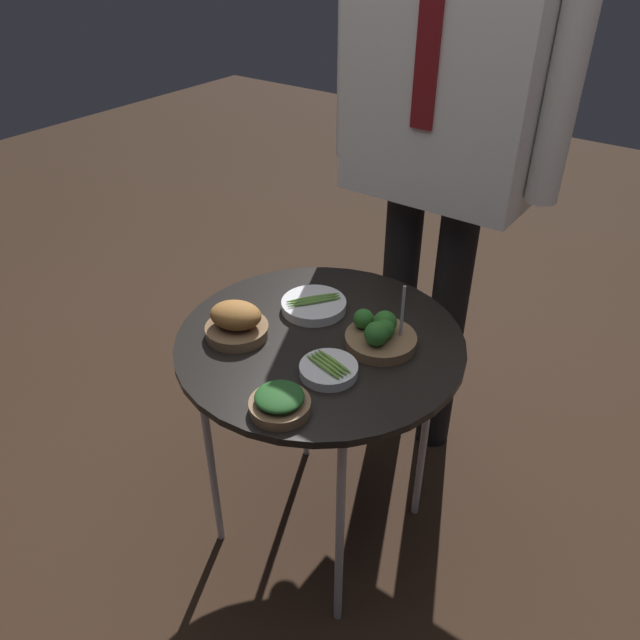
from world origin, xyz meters
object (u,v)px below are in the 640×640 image
at_px(bowl_asparagus_front_center, 314,305).
at_px(bowl_broccoli_center, 380,334).
at_px(bowl_roast_mid_left, 236,322).
at_px(serving_cart, 320,354).
at_px(waiter_figure, 445,103).
at_px(bowl_asparagus_near_rim, 329,369).
at_px(bowl_spinach_mid_right, 280,402).

distance_m(bowl_asparagus_front_center, bowl_broccoli_center, 0.21).
distance_m(bowl_broccoli_center, bowl_roast_mid_left, 0.33).
xyz_separation_m(serving_cart, waiter_figure, (0.01, 0.51, 0.47)).
bearing_deg(bowl_roast_mid_left, serving_cart, 32.69).
bearing_deg(bowl_broccoli_center, waiter_figure, 104.09).
xyz_separation_m(bowl_asparagus_near_rim, bowl_spinach_mid_right, (-0.01, -0.15, 0.01)).
bearing_deg(waiter_figure, bowl_broccoli_center, -75.91).
bearing_deg(bowl_roast_mid_left, bowl_broccoli_center, 29.31).
bearing_deg(waiter_figure, bowl_asparagus_front_center, -102.40).
distance_m(bowl_asparagus_near_rim, bowl_broccoli_center, 0.16).
relative_size(bowl_asparagus_near_rim, bowl_asparagus_front_center, 0.79).
relative_size(serving_cart, bowl_broccoli_center, 4.11).
bearing_deg(waiter_figure, serving_cart, -91.12).
distance_m(serving_cart, bowl_roast_mid_left, 0.21).
xyz_separation_m(bowl_asparagus_near_rim, bowl_roast_mid_left, (-0.25, -0.01, 0.02)).
height_order(serving_cart, bowl_asparagus_front_center, bowl_asparagus_front_center).
xyz_separation_m(serving_cart, bowl_roast_mid_left, (-0.16, -0.10, 0.08)).
bearing_deg(bowl_spinach_mid_right, bowl_asparagus_near_rim, 85.67).
bearing_deg(bowl_asparagus_front_center, bowl_roast_mid_left, -112.22).
xyz_separation_m(bowl_broccoli_center, bowl_spinach_mid_right, (-0.04, -0.30, -0.01)).
height_order(bowl_asparagus_front_center, bowl_broccoli_center, bowl_broccoli_center).
bearing_deg(serving_cart, waiter_figure, 88.88).
relative_size(bowl_asparagus_near_rim, bowl_roast_mid_left, 0.86).
relative_size(bowl_broccoli_center, bowl_spinach_mid_right, 1.32).
bearing_deg(bowl_spinach_mid_right, bowl_roast_mid_left, 149.69).
bearing_deg(bowl_broccoli_center, serving_cart, -155.46).
bearing_deg(bowl_spinach_mid_right, bowl_broccoli_center, 81.75).
height_order(bowl_asparagus_near_rim, bowl_asparagus_front_center, bowl_asparagus_front_center).
bearing_deg(bowl_asparagus_front_center, bowl_asparagus_near_rim, -46.40).
bearing_deg(bowl_broccoli_center, bowl_asparagus_near_rim, -102.03).
height_order(bowl_broccoli_center, bowl_spinach_mid_right, bowl_broccoli_center).
relative_size(bowl_asparagus_front_center, bowl_spinach_mid_right, 1.29).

